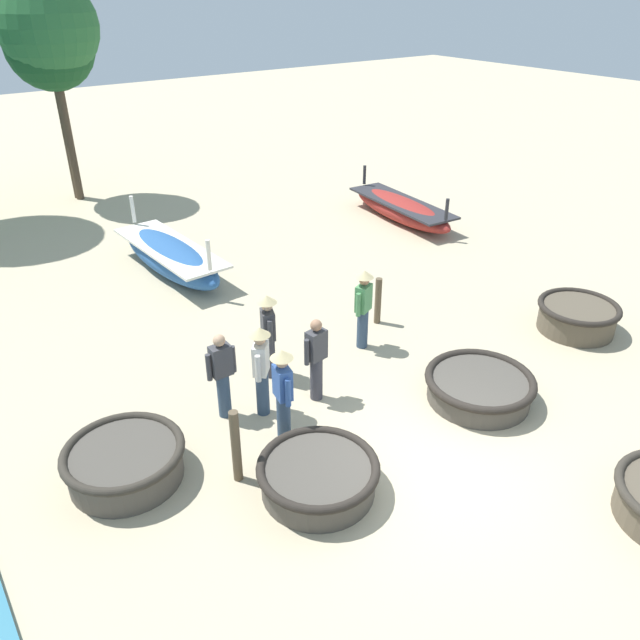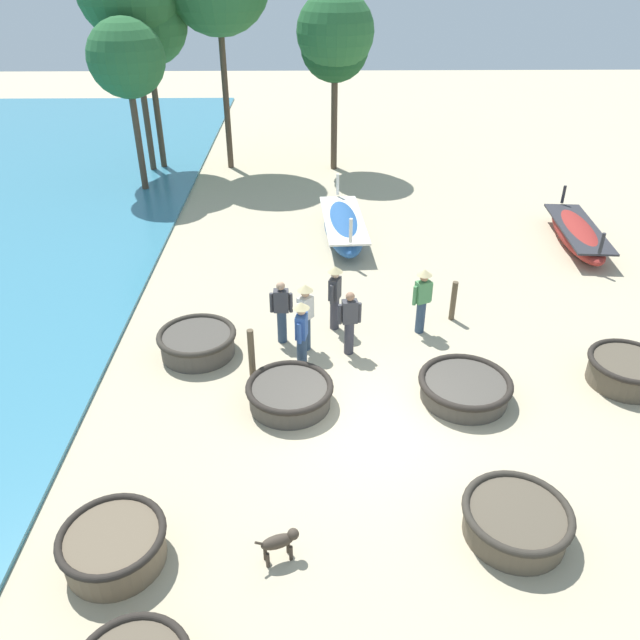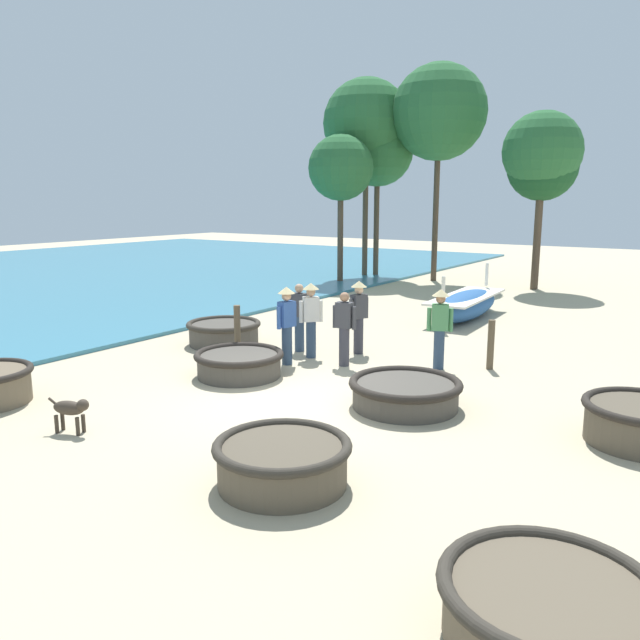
# 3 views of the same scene
# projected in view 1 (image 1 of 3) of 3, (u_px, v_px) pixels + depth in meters

# --- Properties ---
(ground_plane) EXTENTS (80.00, 80.00, 0.00)m
(ground_plane) POSITION_uv_depth(u_px,v_px,m) (437.00, 468.00, 9.46)
(ground_plane) COLOR #BCAD8C
(coracle_far_right) EXTENTS (1.79, 1.79, 0.57)m
(coracle_far_right) POSITION_uv_depth(u_px,v_px,m) (125.00, 461.00, 9.13)
(coracle_far_right) COLOR #4C473F
(coracle_far_right) RESTS_ON ground
(coracle_front_right) EXTENTS (1.66, 1.66, 0.62)m
(coracle_front_right) POSITION_uv_depth(u_px,v_px,m) (577.00, 316.00, 12.97)
(coracle_front_right) COLOR brown
(coracle_front_right) RESTS_ON ground
(coracle_front_left) EXTENTS (1.92, 1.92, 0.49)m
(coracle_front_left) POSITION_uv_depth(u_px,v_px,m) (479.00, 387.00, 10.86)
(coracle_front_left) COLOR #4C473F
(coracle_front_left) RESTS_ON ground
(coracle_far_left) EXTENTS (1.78, 1.78, 0.51)m
(coracle_far_left) POSITION_uv_depth(u_px,v_px,m) (318.00, 476.00, 8.92)
(coracle_far_left) COLOR #4C473F
(coracle_far_left) RESTS_ON ground
(long_boat_red_hull) EXTENTS (1.42, 4.38, 1.47)m
(long_boat_red_hull) POSITION_uv_depth(u_px,v_px,m) (171.00, 256.00, 15.51)
(long_boat_red_hull) COLOR #285693
(long_boat_red_hull) RESTS_ON ground
(long_boat_green_hull) EXTENTS (1.47, 4.38, 1.21)m
(long_boat_green_hull) POSITION_uv_depth(u_px,v_px,m) (401.00, 209.00, 18.87)
(long_boat_green_hull) COLOR maroon
(long_boat_green_hull) RESTS_ON ground
(fisherman_by_coracle) EXTENTS (0.39, 0.41, 1.67)m
(fisherman_by_coracle) POSITION_uv_depth(u_px,v_px,m) (261.00, 365.00, 10.19)
(fisherman_by_coracle) COLOR #2D425B
(fisherman_by_coracle) RESTS_ON ground
(fisherman_hauling) EXTENTS (0.36, 0.52, 1.67)m
(fisherman_hauling) POSITION_uv_depth(u_px,v_px,m) (283.00, 389.00, 9.60)
(fisherman_hauling) COLOR #2D425B
(fisherman_hauling) RESTS_ON ground
(fisherman_with_hat) EXTENTS (0.36, 0.50, 1.67)m
(fisherman_with_hat) POSITION_uv_depth(u_px,v_px,m) (268.00, 331.00, 11.18)
(fisherman_with_hat) COLOR #383842
(fisherman_with_hat) RESTS_ON ground
(fisherman_crouching) EXTENTS (0.53, 0.26, 1.57)m
(fisherman_crouching) POSITION_uv_depth(u_px,v_px,m) (316.00, 358.00, 10.63)
(fisherman_crouching) COLOR #383842
(fisherman_crouching) RESTS_ON ground
(fisherman_standing_left) EXTENTS (0.53, 0.23, 1.57)m
(fisherman_standing_left) POSITION_uv_depth(u_px,v_px,m) (222.00, 374.00, 10.20)
(fisherman_standing_left) COLOR #2D425B
(fisherman_standing_left) RESTS_ON ground
(fisherman_standing_right) EXTENTS (0.49, 0.36, 1.67)m
(fisherman_standing_right) POSITION_uv_depth(u_px,v_px,m) (363.00, 304.00, 12.09)
(fisherman_standing_right) COLOR #2D425B
(fisherman_standing_right) RESTS_ON ground
(mooring_post_shoreline) EXTENTS (0.14, 0.14, 1.23)m
(mooring_post_shoreline) POSITION_uv_depth(u_px,v_px,m) (236.00, 446.00, 8.96)
(mooring_post_shoreline) COLOR brown
(mooring_post_shoreline) RESTS_ON ground
(mooring_post_inland) EXTENTS (0.14, 0.14, 1.04)m
(mooring_post_inland) POSITION_uv_depth(u_px,v_px,m) (378.00, 301.00, 13.17)
(mooring_post_inland) COLOR brown
(mooring_post_inland) RESTS_ON ground
(tree_tall_back) EXTENTS (2.94, 2.94, 6.71)m
(tree_tall_back) POSITION_uv_depth(u_px,v_px,m) (48.00, 27.00, 18.30)
(tree_tall_back) COLOR #4C3D2D
(tree_tall_back) RESTS_ON ground
(tree_right_mid) EXTENTS (2.65, 2.65, 6.03)m
(tree_right_mid) POSITION_uv_depth(u_px,v_px,m) (49.00, 46.00, 18.70)
(tree_right_mid) COLOR #4C3D2D
(tree_right_mid) RESTS_ON ground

